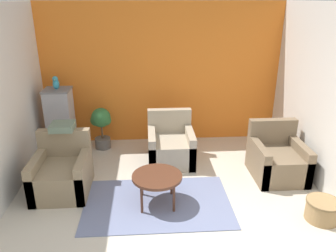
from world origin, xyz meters
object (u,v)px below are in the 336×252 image
coffee_table (157,178)px  birdcage (61,123)px  parrot (56,83)px  armchair_left (62,174)px  armchair_middle (171,146)px  wicker_basket (322,209)px  potted_plant (101,124)px  armchair_right (277,160)px

coffee_table → birdcage: birdcage is taller
parrot → coffee_table: bearing=-46.4°
armchair_left → parrot: 1.71m
armchair_middle → parrot: size_ratio=3.60×
armchair_left → wicker_basket: bearing=-14.9°
birdcage → potted_plant: size_ratio=1.53×
coffee_table → birdcage: (-1.68, 1.76, 0.18)m
coffee_table → armchair_right: size_ratio=0.80×
armchair_middle → potted_plant: (-1.26, 0.63, 0.22)m
armchair_right → birdcage: birdcage is taller
potted_plant → armchair_middle: bearing=-26.4°
armchair_right → birdcage: bearing=163.1°
armchair_left → parrot: bearing=102.4°
wicker_basket → potted_plant: bearing=142.0°
potted_plant → wicker_basket: 3.94m
armchair_middle → potted_plant: armchair_middle is taller
parrot → wicker_basket: parrot is taller
armchair_left → armchair_right: bearing=3.8°
coffee_table → parrot: (-1.68, 1.76, 0.92)m
armchair_right → wicker_basket: size_ratio=1.98×
wicker_basket → coffee_table: bearing=166.7°
armchair_left → potted_plant: (0.40, 1.48, 0.22)m
armchair_left → armchair_right: size_ratio=1.00×
armchair_left → birdcage: bearing=102.4°
coffee_table → armchair_middle: armchair_middle is taller
armchair_middle → wicker_basket: armchair_middle is taller
coffee_table → wicker_basket: size_ratio=1.59×
armchair_left → birdcage: 1.39m
armchair_left → potted_plant: size_ratio=1.08×
armchair_left → potted_plant: 1.55m
armchair_middle → birdcage: birdcage is taller
birdcage → wicker_basket: size_ratio=2.80×
armchair_left → potted_plant: armchair_left is taller
coffee_table → parrot: 2.60m
wicker_basket → armchair_middle: bearing=135.7°
armchair_right → coffee_table: bearing=-161.3°
parrot → birdcage: bearing=-90.0°
armchair_right → armchair_left: bearing=-176.2°
armchair_left → wicker_basket: (3.50, -0.93, -0.13)m
parrot → potted_plant: size_ratio=0.30×
coffee_table → birdcage: size_ratio=0.57×
coffee_table → potted_plant: 2.15m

